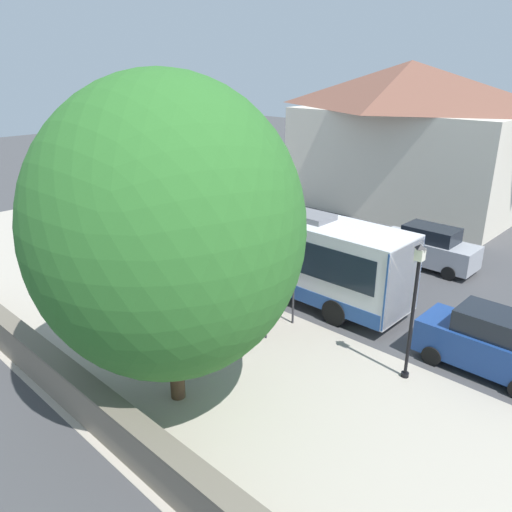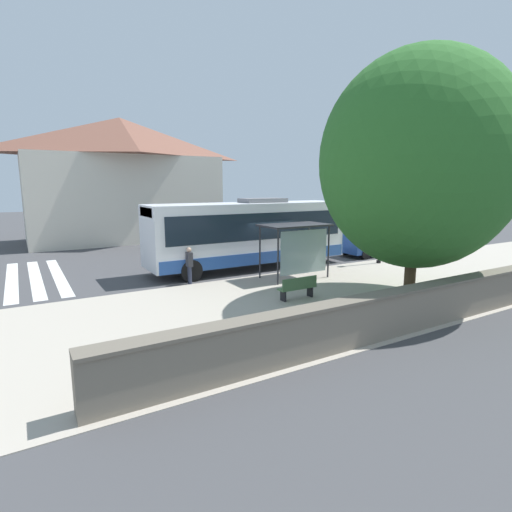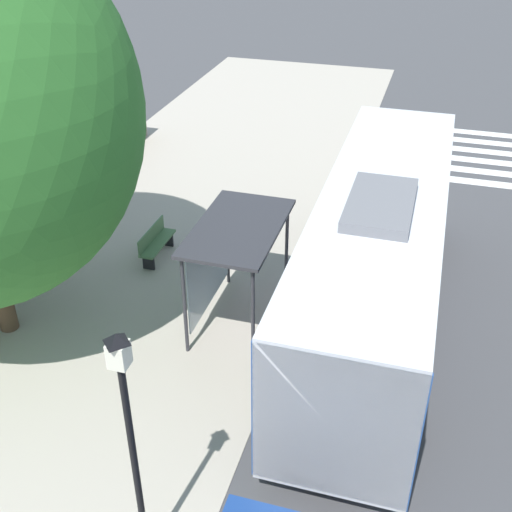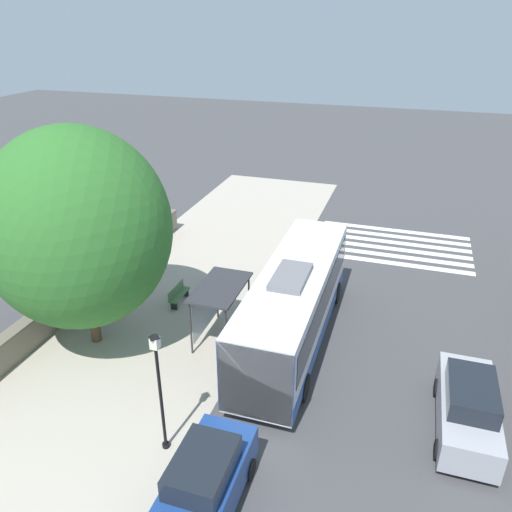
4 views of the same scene
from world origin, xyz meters
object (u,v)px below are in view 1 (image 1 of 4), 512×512
(bus, at_px, (288,249))
(shade_tree, at_px, (167,230))
(bus_shelter, at_px, (248,269))
(street_lamp_near, at_px, (414,302))
(pedestrian, at_px, (199,256))
(parked_car_behind_bus, at_px, (488,343))
(bench, at_px, (155,317))
(parked_car_far_lane, at_px, (428,247))

(bus, xyz_separation_m, shade_tree, (-7.92, -2.47, 3.26))
(bus_shelter, distance_m, street_lamp_near, 6.18)
(shade_tree, bearing_deg, bus, 17.35)
(bus_shelter, bearing_deg, pedestrian, 71.59)
(shade_tree, relative_size, parked_car_behind_bus, 2.21)
(bus_shelter, bearing_deg, street_lamp_near, -84.16)
(bench, distance_m, parked_car_far_lane, 13.30)
(bus, relative_size, shade_tree, 1.17)
(pedestrian, relative_size, parked_car_far_lane, 0.36)
(pedestrian, bearing_deg, street_lamp_near, -94.84)
(parked_car_behind_bus, bearing_deg, street_lamp_near, 142.01)
(bus_shelter, distance_m, pedestrian, 5.00)
(bus, height_order, parked_car_behind_bus, bus)
(shade_tree, bearing_deg, bench, 62.44)
(parked_car_behind_bus, height_order, parked_car_far_lane, parked_car_behind_bus)
(parked_car_behind_bus, bearing_deg, bus, 87.26)
(bus_shelter, height_order, pedestrian, bus_shelter)
(bench, bearing_deg, parked_car_far_lane, -19.65)
(pedestrian, xyz_separation_m, street_lamp_near, (-0.91, -10.74, 1.64))
(street_lamp_near, height_order, parked_car_behind_bus, street_lamp_near)
(bus_shelter, bearing_deg, bus, 12.23)
(bus_shelter, bearing_deg, parked_car_behind_bus, -70.78)
(pedestrian, bearing_deg, shade_tree, -134.70)
(shade_tree, xyz_separation_m, parked_car_behind_bus, (7.51, -5.95, -4.14))
(bus, height_order, pedestrian, bus)
(pedestrian, xyz_separation_m, bench, (-4.36, -2.60, -0.48))
(parked_car_behind_bus, bearing_deg, bus_shelter, 109.22)
(pedestrian, relative_size, parked_car_behind_bus, 0.40)
(bus_shelter, xyz_separation_m, bench, (-2.82, 2.01, -1.62))
(bus_shelter, relative_size, pedestrian, 1.91)
(bus, xyz_separation_m, bench, (-5.93, 1.34, -1.39))
(bus, relative_size, street_lamp_near, 2.41)
(bus_shelter, height_order, shade_tree, shade_tree)
(bench, xyz_separation_m, street_lamp_near, (3.45, -8.14, 2.12))
(bus_shelter, xyz_separation_m, street_lamp_near, (0.63, -6.13, 0.50))
(bus, xyz_separation_m, parked_car_behind_bus, (-0.40, -8.42, -0.88))
(street_lamp_near, bearing_deg, bus_shelter, 95.84)
(pedestrian, bearing_deg, bench, -149.15)
(bench, distance_m, shade_tree, 6.33)
(bus, distance_m, shade_tree, 8.91)
(parked_car_far_lane, bearing_deg, bench, 160.35)
(bus_shelter, height_order, parked_car_behind_bus, bus_shelter)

